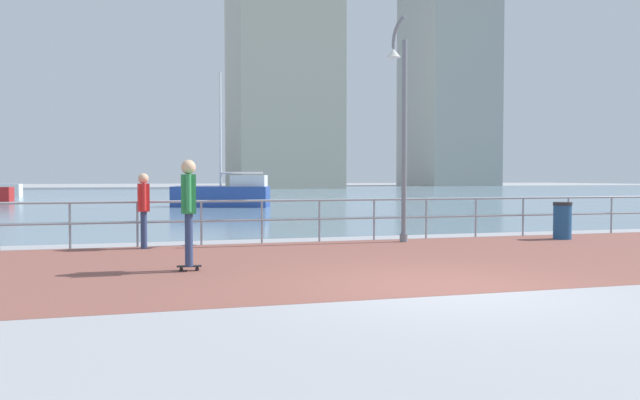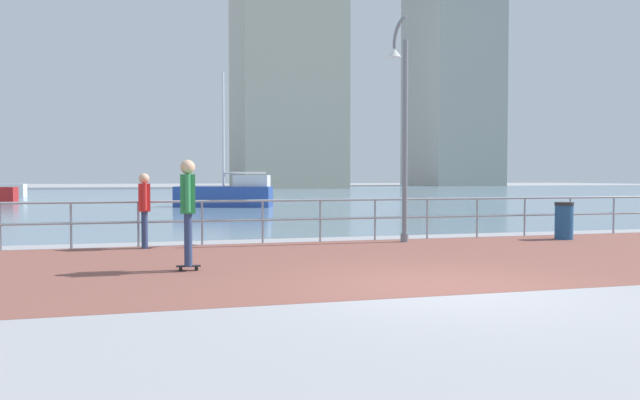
{
  "view_description": "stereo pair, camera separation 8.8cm",
  "coord_description": "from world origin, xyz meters",
  "px_view_note": "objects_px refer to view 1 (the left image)",
  "views": [
    {
      "loc": [
        -4.01,
        -7.95,
        1.55
      ],
      "look_at": [
        -0.7,
        3.83,
        1.1
      ],
      "focal_mm": 34.88,
      "sensor_mm": 36.0,
      "label": 1
    },
    {
      "loc": [
        -3.92,
        -7.98,
        1.55
      ],
      "look_at": [
        -0.7,
        3.83,
        1.1
      ],
      "focal_mm": 34.88,
      "sensor_mm": 36.0,
      "label": 2
    }
  ],
  "objects_px": {
    "bystander": "(144,204)",
    "trash_bin": "(562,220)",
    "skateboarder": "(189,204)",
    "lamppost": "(401,118)",
    "sailboat_navy": "(224,194)"
  },
  "relations": [
    {
      "from": "skateboarder",
      "to": "trash_bin",
      "type": "xyz_separation_m",
      "value": [
        9.35,
        2.87,
        -0.64
      ]
    },
    {
      "from": "bystander",
      "to": "trash_bin",
      "type": "distance_m",
      "value": 10.12
    },
    {
      "from": "bystander",
      "to": "trash_bin",
      "type": "relative_size",
      "value": 1.76
    },
    {
      "from": "trash_bin",
      "to": "sailboat_navy",
      "type": "height_order",
      "value": "sailboat_navy"
    },
    {
      "from": "sailboat_navy",
      "to": "lamppost",
      "type": "bearing_deg",
      "value": -83.95
    },
    {
      "from": "lamppost",
      "to": "sailboat_navy",
      "type": "relative_size",
      "value": 0.77
    },
    {
      "from": "skateboarder",
      "to": "sailboat_navy",
      "type": "distance_m",
      "value": 22.43
    },
    {
      "from": "sailboat_navy",
      "to": "trash_bin",
      "type": "bearing_deg",
      "value": -72.51
    },
    {
      "from": "skateboarder",
      "to": "trash_bin",
      "type": "distance_m",
      "value": 9.8
    },
    {
      "from": "trash_bin",
      "to": "sailboat_navy",
      "type": "relative_size",
      "value": 0.13
    },
    {
      "from": "trash_bin",
      "to": "bystander",
      "type": "bearing_deg",
      "value": 175.97
    },
    {
      "from": "skateboarder",
      "to": "bystander",
      "type": "xyz_separation_m",
      "value": [
        -0.73,
        3.58,
        -0.15
      ]
    },
    {
      "from": "bystander",
      "to": "skateboarder",
      "type": "bearing_deg",
      "value": -78.5
    },
    {
      "from": "lamppost",
      "to": "skateboarder",
      "type": "relative_size",
      "value": 2.94
    },
    {
      "from": "skateboarder",
      "to": "lamppost",
      "type": "bearing_deg",
      "value": 33.62
    }
  ]
}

